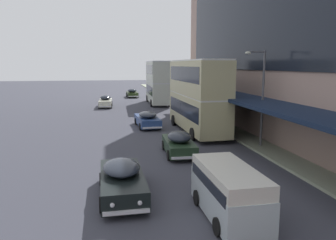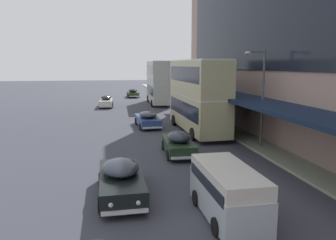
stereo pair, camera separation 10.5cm
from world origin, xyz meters
name	(u,v)px [view 1 (the left image)]	position (x,y,z in m)	size (l,w,h in m)	color
transit_bus_kerbside_front	(197,94)	(3.95, 21.77, 3.32)	(3.00, 10.20, 6.16)	tan
transit_bus_kerbside_rear	(157,81)	(3.71, 42.75, 3.38)	(2.94, 10.05, 6.27)	beige
sedan_second_mid	(122,179)	(-3.06, 8.78, 0.76)	(2.04, 5.02, 1.51)	black
sedan_trailing_near	(105,101)	(-3.88, 40.44, 0.80)	(1.92, 4.89, 1.63)	beige
sedan_lead_near	(179,143)	(0.86, 14.95, 0.75)	(1.98, 4.44, 1.53)	#203421
sedan_far_back	(147,119)	(0.02, 24.81, 0.73)	(2.14, 5.05, 1.46)	navy
sedan_oncoming_front	(132,93)	(0.76, 53.46, 0.76)	(2.03, 4.37, 1.55)	#223114
vw_van	(228,188)	(0.82, 6.10, 1.10)	(1.94, 4.57, 1.96)	#B3C0C6
street_lamp	(261,91)	(6.73, 15.71, 3.98)	(1.50, 0.28, 6.55)	#4C4C51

